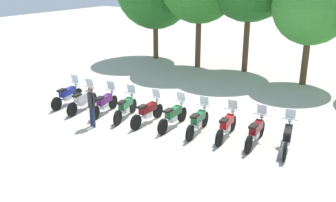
# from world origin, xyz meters

# --- Properties ---
(ground_plane) EXTENTS (80.00, 80.00, 0.00)m
(ground_plane) POSITION_xyz_m (0.00, 0.00, 0.00)
(ground_plane) COLOR #BCB7A8
(motorcycle_0) EXTENTS (0.62, 2.18, 1.37)m
(motorcycle_0) POSITION_xyz_m (-5.05, -0.45, 0.52)
(motorcycle_0) COLOR black
(motorcycle_0) RESTS_ON ground_plane
(motorcycle_1) EXTENTS (0.66, 2.17, 1.37)m
(motorcycle_1) POSITION_xyz_m (-3.93, -0.57, 0.52)
(motorcycle_1) COLOR black
(motorcycle_1) RESTS_ON ground_plane
(motorcycle_2) EXTENTS (0.69, 2.17, 1.37)m
(motorcycle_2) POSITION_xyz_m (-2.81, -0.35, 0.52)
(motorcycle_2) COLOR black
(motorcycle_2) RESTS_ON ground_plane
(motorcycle_3) EXTENTS (0.78, 2.14, 1.37)m
(motorcycle_3) POSITION_xyz_m (-1.70, -0.23, 0.52)
(motorcycle_3) COLOR black
(motorcycle_3) RESTS_ON ground_plane
(motorcycle_4) EXTENTS (0.62, 2.19, 1.37)m
(motorcycle_4) POSITION_xyz_m (-0.56, -0.17, 0.52)
(motorcycle_4) COLOR black
(motorcycle_4) RESTS_ON ground_plane
(motorcycle_5) EXTENTS (0.62, 2.19, 1.37)m
(motorcycle_5) POSITION_xyz_m (0.56, 0.05, 0.52)
(motorcycle_5) COLOR black
(motorcycle_5) RESTS_ON ground_plane
(motorcycle_6) EXTENTS (0.62, 2.18, 1.37)m
(motorcycle_6) POSITION_xyz_m (1.67, 0.10, 0.52)
(motorcycle_6) COLOR black
(motorcycle_6) RESTS_ON ground_plane
(motorcycle_7) EXTENTS (0.62, 2.19, 1.37)m
(motorcycle_7) POSITION_xyz_m (2.80, 0.32, 0.52)
(motorcycle_7) COLOR black
(motorcycle_7) RESTS_ON ground_plane
(motorcycle_8) EXTENTS (0.62, 2.19, 1.37)m
(motorcycle_8) POSITION_xyz_m (3.92, 0.39, 0.52)
(motorcycle_8) COLOR black
(motorcycle_8) RESTS_ON ground_plane
(motorcycle_9) EXTENTS (0.72, 2.16, 1.37)m
(motorcycle_9) POSITION_xyz_m (5.03, 0.53, 0.52)
(motorcycle_9) COLOR black
(motorcycle_9) RESTS_ON ground_plane
(person_0) EXTENTS (0.41, 0.25, 1.71)m
(person_0) POSITION_xyz_m (-2.22, -1.72, 1.01)
(person_0) COLOR #232D4C
(person_0) RESTS_ON ground_plane
(tree_3) EXTENTS (4.13, 4.13, 6.36)m
(tree_3) POSITION_xyz_m (3.26, 9.32, 4.27)
(tree_3) COLOR brown
(tree_3) RESTS_ON ground_plane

